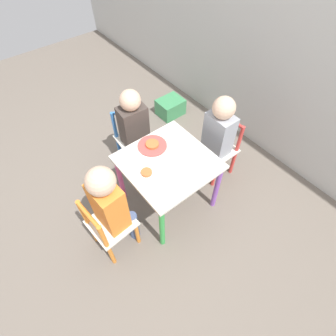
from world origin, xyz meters
TOP-DOWN VIEW (x-y plane):
  - ground_plane at (0.00, 0.00)m, footprint 6.00×6.00m
  - kids_table at (0.00, 0.00)m, footprint 0.56×0.56m
  - chair_blue at (-0.51, 0.05)m, footprint 0.28×0.28m
  - chair_orange at (0.04, -0.51)m, footprint 0.28×0.28m
  - chair_red at (0.01, 0.51)m, footprint 0.26×0.26m
  - child_left at (-0.45, 0.04)m, footprint 0.22×0.21m
  - child_front at (0.03, -0.45)m, footprint 0.21×0.22m
  - child_back at (0.01, 0.45)m, footprint 0.20×0.21m
  - plate_left at (-0.17, 0.00)m, footprint 0.20×0.20m
  - plate_front at (-0.00, -0.17)m, footprint 0.15×0.15m
  - storage_bin at (-0.81, 0.68)m, footprint 0.20×0.25m

SIDE VIEW (x-z plane):
  - ground_plane at x=0.00m, z-range 0.00..0.00m
  - storage_bin at x=-0.81m, z-range 0.00..0.17m
  - chair_blue at x=-0.51m, z-range 0.00..0.51m
  - chair_orange at x=0.04m, z-range 0.00..0.51m
  - chair_red at x=0.01m, z-range 0.00..0.51m
  - kids_table at x=0.00m, z-range 0.16..0.64m
  - child_left at x=-0.45m, z-range 0.07..0.81m
  - child_back at x=0.01m, z-range 0.07..0.83m
  - child_front at x=0.03m, z-range 0.07..0.86m
  - plate_left at x=-0.17m, z-range 0.48..0.50m
  - plate_front at x=0.00m, z-range 0.48..0.50m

